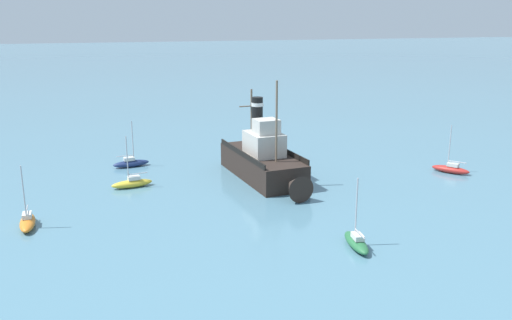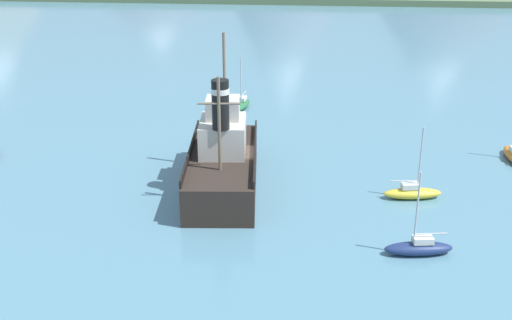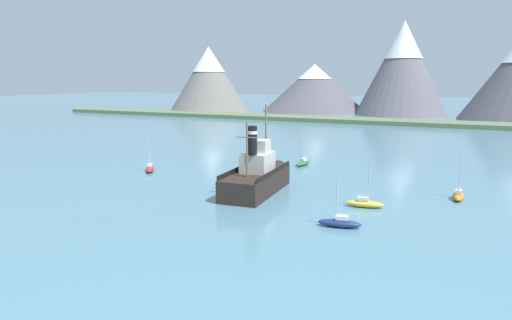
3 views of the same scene
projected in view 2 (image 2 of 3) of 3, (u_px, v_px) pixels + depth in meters
The scene contains 5 objects.
ground_plane at pixel (236, 184), 44.09m from camera, with size 600.00×600.00×0.00m, color teal.
old_tugboat at pixel (223, 159), 43.56m from camera, with size 5.38×14.63×9.90m.
sailboat_navy at pixel (419, 247), 35.16m from camera, with size 3.92×1.64×4.90m.
sailboat_yellow at pixel (412, 192), 41.83m from camera, with size 3.92×1.62×4.90m.
sailboat_green at pixel (242, 104), 60.21m from camera, with size 1.65×3.92×4.90m.
Camera 2 is at (5.12, -39.99, 17.99)m, focal length 45.00 mm.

